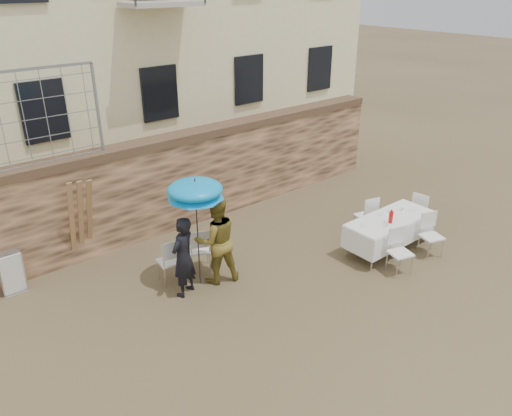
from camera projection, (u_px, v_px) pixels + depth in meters
ground at (319, 330)px, 8.55m from camera, size 80.00×80.00×0.00m
stone_wall at (167, 185)px, 11.59m from camera, size 13.00×0.50×2.20m
chain_link_fence at (13, 123)px, 9.02m from camera, size 3.20×0.06×1.80m
man_suit at (183, 257)px, 9.21m from camera, size 0.69×0.59×1.60m
woman_dress at (216, 240)px, 9.60m from camera, size 1.03×0.90×1.80m
umbrella at (195, 193)px, 9.02m from camera, size 1.06×1.06×2.07m
couple_chair_left at (169, 260)px, 9.73m from camera, size 0.54×0.54×0.96m
couple_chair_right at (199, 249)px, 10.13m from camera, size 0.64×0.64×0.96m
banquet_table at (390, 220)px, 10.77m from camera, size 2.10×0.85×0.78m
soda_bottle at (391, 217)px, 10.47m from camera, size 0.09×0.09×0.26m
table_chair_front_left at (401, 252)px, 10.00m from camera, size 0.60×0.60×0.96m
table_chair_front_right at (432, 236)px, 10.63m from camera, size 0.61×0.61×0.96m
table_chair_back at (366, 215)px, 11.55m from camera, size 0.58×0.58×0.96m
table_chair_side at (422, 211)px, 11.74m from camera, size 0.53×0.53×0.96m
chair_stack_right at (10, 271)px, 9.41m from camera, size 0.46×0.32×0.92m
wood_planks at (87, 220)px, 10.15m from camera, size 0.70×0.20×2.00m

